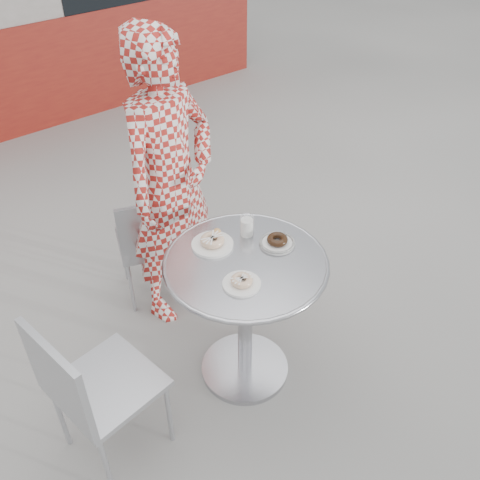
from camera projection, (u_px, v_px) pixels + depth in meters
ground at (248, 371)px, 3.00m from camera, size 60.00×60.00×0.00m
bistro_table at (245, 291)px, 2.63m from camera, size 0.79×0.79×0.80m
chair_far at (152, 262)px, 3.37m from camera, size 0.49×0.49×0.79m
chair_left at (111, 410)px, 2.49m from camera, size 0.48×0.47×0.89m
seated_person at (171, 185)px, 2.92m from camera, size 0.71×0.55×1.73m
plate_far at (213, 242)px, 2.60m from camera, size 0.21×0.21×0.05m
plate_near at (242, 282)px, 2.38m from camera, size 0.17×0.17×0.04m
plate_checker at (277, 242)px, 2.61m from camera, size 0.18×0.18×0.05m
milk_cup at (247, 226)px, 2.64m from camera, size 0.07×0.07×0.11m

